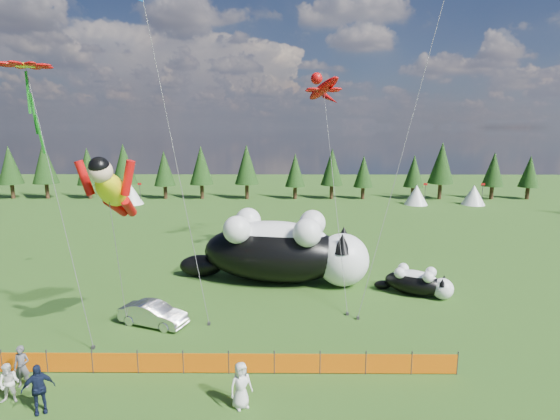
{
  "coord_description": "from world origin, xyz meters",
  "views": [
    {
      "loc": [
        3.39,
        -20.51,
        10.66
      ],
      "look_at": [
        3.19,
        4.0,
        6.02
      ],
      "focal_mm": 28.0,
      "sensor_mm": 36.0,
      "label": 1
    }
  ],
  "objects": [
    {
      "name": "ground",
      "position": [
        0.0,
        0.0,
        0.0
      ],
      "size": [
        160.0,
        160.0,
        0.0
      ],
      "primitive_type": "plane",
      "color": "#0E3209",
      "rests_on": "ground"
    },
    {
      "name": "cat_small",
      "position": [
        12.06,
        6.33,
        0.86
      ],
      "size": [
        4.69,
        3.28,
        1.82
      ],
      "rotation": [
        0.0,
        0.0,
        -0.47
      ],
      "color": "black",
      "rests_on": "ground"
    },
    {
      "name": "diamond_kite_b",
      "position": [
        13.03,
        8.25,
        17.4
      ],
      "size": [
        6.33,
        6.62,
        20.61
      ],
      "color": "#0B778E",
      "rests_on": "ground"
    },
    {
      "name": "superhero_kite",
      "position": [
        -4.91,
        0.3,
        7.68
      ],
      "size": [
        4.57,
        4.87,
        9.73
      ],
      "color": "yellow",
      "rests_on": "ground"
    },
    {
      "name": "car",
      "position": [
        -3.72,
        1.79,
        0.63
      ],
      "size": [
        4.05,
        2.57,
        1.26
      ],
      "primitive_type": "imported",
      "rotation": [
        0.0,
        0.0,
        1.22
      ],
      "color": "silver",
      "rests_on": "ground"
    },
    {
      "name": "tree_line",
      "position": [
        0.0,
        45.0,
        4.0
      ],
      "size": [
        90.0,
        4.0,
        8.0
      ],
      "primitive_type": null,
      "color": "black",
      "rests_on": "ground"
    },
    {
      "name": "cat_large",
      "position": [
        3.33,
        8.79,
        2.32
      ],
      "size": [
        13.49,
        6.43,
        4.89
      ],
      "rotation": [
        0.0,
        0.0,
        -0.18
      ],
      "color": "black",
      "rests_on": "ground"
    },
    {
      "name": "festival_tents",
      "position": [
        11.0,
        40.0,
        1.4
      ],
      "size": [
        50.0,
        3.2,
        2.8
      ],
      "primitive_type": null,
      "color": "white",
      "rests_on": "ground"
    },
    {
      "name": "gecko_kite",
      "position": [
        6.44,
        14.17,
        13.6
      ],
      "size": [
        5.11,
        14.25,
        17.4
      ],
      "color": "#BD090A",
      "rests_on": "ground"
    },
    {
      "name": "spectator_a",
      "position": [
        -7.46,
        -4.04,
        0.9
      ],
      "size": [
        0.66,
        0.44,
        1.81
      ],
      "primitive_type": "imported",
      "rotation": [
        0.0,
        0.0,
        0.02
      ],
      "color": "#515055",
      "rests_on": "ground"
    },
    {
      "name": "safety_fence",
      "position": [
        0.0,
        -3.0,
        0.5
      ],
      "size": [
        22.06,
        0.06,
        1.1
      ],
      "color": "#262626",
      "rests_on": "ground"
    },
    {
      "name": "spectator_b",
      "position": [
        -7.35,
        -5.1,
        0.82
      ],
      "size": [
        0.84,
        0.55,
        1.63
      ],
      "primitive_type": "imported",
      "rotation": [
        0.0,
        0.0,
        0.1
      ],
      "color": "silver",
      "rests_on": "ground"
    },
    {
      "name": "spectator_e",
      "position": [
        1.77,
        -5.33,
        0.93
      ],
      "size": [
        1.08,
        0.97,
        1.85
      ],
      "primitive_type": "imported",
      "rotation": [
        0.0,
        0.0,
        0.53
      ],
      "color": "silver",
      "rests_on": "ground"
    },
    {
      "name": "diamond_kite_a",
      "position": [
        -4.16,
        4.68,
        17.01
      ],
      "size": [
        4.0,
        3.66,
        18.78
      ],
      "color": "blue",
      "rests_on": "ground"
    },
    {
      "name": "flower_kite",
      "position": [
        -8.55,
        0.42,
        13.31
      ],
      "size": [
        4.29,
        3.17,
        13.67
      ],
      "color": "#BD090A",
      "rests_on": "ground"
    },
    {
      "name": "spectator_c",
      "position": [
        -5.84,
        -5.72,
        0.98
      ],
      "size": [
        1.29,
        1.08,
        1.97
      ],
      "primitive_type": "imported",
      "rotation": [
        0.0,
        0.0,
        0.51
      ],
      "color": "#131A34",
      "rests_on": "ground"
    }
  ]
}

